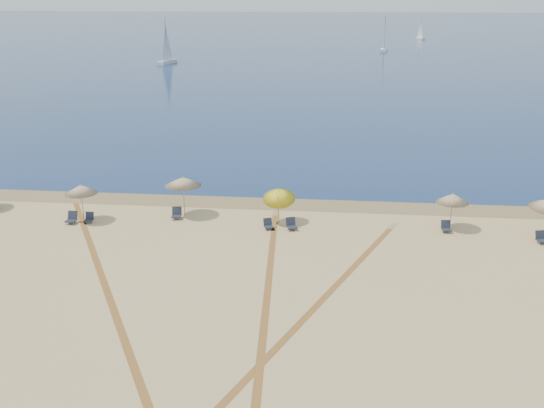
{
  "coord_description": "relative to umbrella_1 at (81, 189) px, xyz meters",
  "views": [
    {
      "loc": [
        3.63,
        -15.63,
        13.66
      ],
      "look_at": [
        0.0,
        20.0,
        1.3
      ],
      "focal_mm": 40.9,
      "sensor_mm": 36.0,
      "label": 1
    }
  ],
  "objects": [
    {
      "name": "ocean",
      "position": [
        11.81,
        205.62,
        -2.05
      ],
      "size": [
        500.0,
        500.0,
        0.0
      ],
      "primitive_type": "plane",
      "color": "#0C2151",
      "rests_on": "ground"
    },
    {
      "name": "wet_sand",
      "position": [
        11.81,
        4.62,
        -2.06
      ],
      "size": [
        500.0,
        500.0,
        0.0
      ],
      "primitive_type": "plane",
      "color": "olive",
      "rests_on": "ground"
    },
    {
      "name": "umbrella_1",
      "position": [
        0.0,
        0.0,
        0.0
      ],
      "size": [
        1.98,
        1.98,
        2.4
      ],
      "color": "gray",
      "rests_on": "ground"
    },
    {
      "name": "umbrella_2",
      "position": [
        6.04,
        1.68,
        0.18
      ],
      "size": [
        2.31,
        2.31,
        2.59
      ],
      "color": "gray",
      "rests_on": "ground"
    },
    {
      "name": "umbrella_3",
      "position": [
        12.21,
        0.86,
        -0.24
      ],
      "size": [
        2.0,
        2.07,
        2.44
      ],
      "color": "gray",
      "rests_on": "ground"
    },
    {
      "name": "umbrella_4",
      "position": [
        22.63,
        0.96,
        -0.13
      ],
      "size": [
        1.94,
        1.94,
        2.27
      ],
      "color": "gray",
      "rests_on": "ground"
    },
    {
      "name": "chair_2",
      "position": [
        -0.57,
        -0.48,
        -1.74
      ],
      "size": [
        0.62,
        0.72,
        0.73
      ],
      "rotation": [
        0.0,
        0.0,
        -0.03
      ],
      "color": "#1B1F2E",
      "rests_on": "ground"
    },
    {
      "name": "chair_3",
      "position": [
        0.43,
        -0.2,
        -1.79
      ],
      "size": [
        0.56,
        0.64,
        0.62
      ],
      "rotation": [
        0.0,
        0.0,
        0.07
      ],
      "color": "#1B1F2E",
      "rests_on": "ground"
    },
    {
      "name": "chair_4",
      "position": [
        5.7,
        1.0,
        -1.74
      ],
      "size": [
        0.68,
        0.77,
        0.72
      ],
      "rotation": [
        0.0,
        0.0,
        0.12
      ],
      "color": "#1B1F2E",
      "rests_on": "ground"
    },
    {
      "name": "chair_5",
      "position": [
        11.66,
        -0.21,
        -1.78
      ],
      "size": [
        0.7,
        0.75,
        0.63
      ],
      "rotation": [
        0.0,
        0.0,
        0.35
      ],
      "color": "#1B1F2E",
      "rests_on": "ground"
    },
    {
      "name": "chair_6",
      "position": [
        13.06,
        -0.15,
        -1.75
      ],
      "size": [
        0.79,
        0.85,
        0.7
      ],
      "rotation": [
        0.0,
        0.0,
        0.36
      ],
      "color": "#1B1F2E",
      "rests_on": "ground"
    },
    {
      "name": "chair_7",
      "position": [
        22.31,
        0.39,
        -1.77
      ],
      "size": [
        0.61,
        0.7,
        0.67
      ],
      "rotation": [
        0.0,
        0.0,
        0.1
      ],
      "color": "#1B1F2E",
      "rests_on": "ground"
    },
    {
      "name": "chair_8",
      "position": [
        27.44,
        -0.81,
        -1.76
      ],
      "size": [
        0.69,
        0.77,
        0.68
      ],
      "rotation": [
        0.0,
        0.0,
        0.23
      ],
      "color": "#1B1F2E",
      "rests_on": "ground"
    },
    {
      "name": "sailboat_0",
      "position": [
        -17.88,
        87.24,
        0.59
      ],
      "size": [
        2.76,
        6.06,
        8.75
      ],
      "rotation": [
        0.0,
        0.0,
        -0.22
      ],
      "color": "white",
      "rests_on": "ocean"
    },
    {
      "name": "sailboat_1",
      "position": [
        39.98,
        158.52,
        -0.16
      ],
      "size": [
        2.53,
        4.32,
        6.29
      ],
      "rotation": [
        0.0,
        0.0,
        0.37
      ],
      "color": "white",
      "rests_on": "ocean"
    },
    {
      "name": "sailboat_2",
      "position": [
        26.6,
        118.14,
        0.39
      ],
      "size": [
        2.04,
        5.57,
        8.11
      ],
      "rotation": [
        0.0,
        0.0,
        -0.12
      ],
      "color": "white",
      "rests_on": "ocean"
    },
    {
      "name": "tire_tracks",
      "position": [
        10.26,
        -10.36,
        -2.06
      ],
      "size": [
        47.56,
        42.3,
        0.0
      ],
      "color": "tan",
      "rests_on": "ground"
    }
  ]
}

